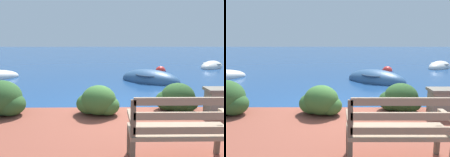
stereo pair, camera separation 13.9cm
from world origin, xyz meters
The scene contains 8 objects.
ground_plane centered at (0.00, 0.00, 0.00)m, with size 80.00×80.00×0.00m.
park_bench centered at (0.41, -2.32, 0.70)m, with size 1.30×0.48×0.93m.
hedge_clump_far_left centered at (-2.74, -0.45, 0.54)m, with size 1.08×0.78×0.73m.
hedge_clump_left centered at (-0.71, -0.46, 0.49)m, with size 0.91×0.66×0.62m.
hedge_clump_centre centered at (1.01, -0.25, 0.49)m, with size 0.92×0.66×0.62m.
rowboat_nearest centered at (1.24, 4.12, 0.08)m, with size 2.82×2.53×0.88m.
rowboat_far centered at (5.83, 8.31, 0.06)m, with size 2.29×2.34×0.74m.
mooring_buoy centered at (2.21, 6.32, 0.09)m, with size 0.59×0.59×0.53m.
Camera 1 is at (-0.49, -4.86, 1.81)m, focal length 35.00 mm.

